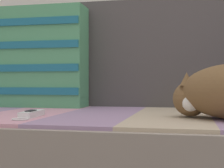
{
  "coord_description": "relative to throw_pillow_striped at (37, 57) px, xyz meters",
  "views": [
    {
      "loc": [
        -0.07,
        -1.04,
        0.49
      ],
      "look_at": [
        -0.31,
        0.05,
        0.48
      ],
      "focal_mm": 55.0,
      "sensor_mm": 36.0,
      "label": 1
    }
  ],
  "objects": [
    {
      "name": "sofa_backrest",
      "position": [
        0.71,
        0.15,
        0.02
      ],
      "size": [
        2.02,
        0.14,
        0.46
      ],
      "color": "#474242",
      "rests_on": "couch"
    },
    {
      "name": "throw_pillow_striped",
      "position": [
        0.0,
        0.0,
        0.0
      ],
      "size": [
        0.43,
        0.14,
        0.43
      ],
      "color": "#4C9366",
      "rests_on": "couch"
    },
    {
      "name": "game_remote_far",
      "position": [
        0.17,
        -0.41,
        -0.21
      ],
      "size": [
        0.06,
        0.19,
        0.02
      ],
      "color": "white",
      "rests_on": "couch"
    }
  ]
}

